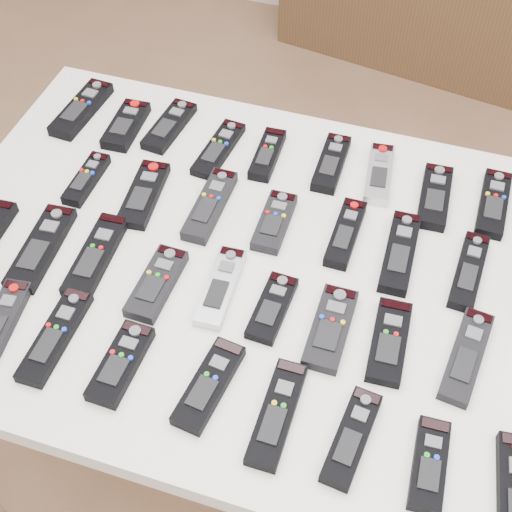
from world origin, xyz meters
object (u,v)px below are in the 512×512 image
(remote_12, at_px, (210,205))
(remote_35, at_px, (429,465))
(table, at_px, (256,282))
(remote_25, at_px, (389,341))
(remote_6, at_px, (379,174))
(remote_24, at_px, (330,328))
(remote_5, at_px, (331,163))
(remote_16, at_px, (469,271))
(remote_4, at_px, (267,155))
(remote_13, at_px, (274,222))
(remote_14, at_px, (345,233))
(remote_10, at_px, (87,179))
(remote_32, at_px, (209,385))
(remote_34, at_px, (352,438))
(remote_11, at_px, (144,194))
(remote_15, at_px, (400,253))
(remote_20, at_px, (96,255))
(remote_30, at_px, (55,336))
(remote_19, at_px, (41,248))
(remote_26, at_px, (466,356))
(remote_2, at_px, (169,126))
(remote_3, at_px, (219,149))
(remote_31, at_px, (121,363))
(remote_23, at_px, (272,308))
(remote_1, at_px, (126,125))
(remote_29, at_px, (1,322))
(remote_7, at_px, (435,197))
(remote_21, at_px, (157,283))
(remote_0, at_px, (82,109))
(remote_8, at_px, (493,203))
(remote_33, at_px, (277,414))
(remote_22, at_px, (221,287))

(remote_12, xyz_separation_m, remote_35, (0.49, -0.40, -0.00))
(table, distance_m, remote_25, 0.29)
(remote_6, height_order, remote_24, remote_6)
(remote_5, height_order, remote_16, remote_5)
(remote_4, height_order, remote_25, remote_4)
(remote_13, height_order, remote_14, remote_14)
(remote_10, height_order, remote_35, same)
(remote_25, relative_size, remote_32, 0.99)
(remote_34, bearing_deg, remote_11, 149.46)
(remote_34, bearing_deg, remote_6, 103.82)
(remote_15, bearing_deg, remote_4, 148.22)
(remote_20, height_order, remote_30, same)
(remote_5, relative_size, remote_19, 0.81)
(remote_4, height_order, remote_26, remote_4)
(remote_2, relative_size, remote_10, 1.15)
(remote_3, relative_size, remote_19, 0.87)
(remote_2, distance_m, remote_19, 0.41)
(remote_35, bearing_deg, remote_16, 86.16)
(remote_31, bearing_deg, table, 64.60)
(remote_6, relative_size, remote_25, 1.00)
(remote_15, xyz_separation_m, remote_19, (-0.64, -0.19, -0.00))
(remote_14, relative_size, remote_23, 1.16)
(remote_1, distance_m, remote_19, 0.37)
(remote_5, bearing_deg, remote_16, -34.06)
(remote_2, distance_m, remote_13, 0.36)
(remote_34, bearing_deg, remote_23, 139.89)
(remote_4, relative_size, remote_6, 0.91)
(remote_32, bearing_deg, remote_2, 125.12)
(table, height_order, remote_29, remote_29)
(remote_12, bearing_deg, remote_14, 2.46)
(remote_10, height_order, remote_30, remote_10)
(remote_7, xyz_separation_m, remote_29, (-0.66, -0.53, -0.00))
(remote_20, height_order, remote_23, same)
(remote_19, bearing_deg, remote_29, -88.43)
(remote_2, height_order, remote_34, remote_34)
(remote_15, bearing_deg, table, -160.54)
(remote_26, bearing_deg, remote_21, -171.01)
(remote_1, bearing_deg, remote_6, -0.71)
(remote_19, bearing_deg, remote_12, 32.91)
(remote_0, distance_m, remote_30, 0.60)
(remote_8, bearing_deg, remote_7, -169.74)
(remote_0, xyz_separation_m, remote_33, (0.63, -0.58, -0.00))
(remote_8, xyz_separation_m, remote_22, (-0.44, -0.36, 0.00))
(remote_5, xyz_separation_m, remote_26, (0.33, -0.38, -0.00))
(remote_8, bearing_deg, remote_29, -143.95)
(remote_5, relative_size, remote_34, 0.99)
(remote_15, bearing_deg, remote_25, -86.19)
(remote_4, bearing_deg, remote_8, -1.88)
(remote_24, relative_size, remote_32, 1.00)
(remote_29, xyz_separation_m, remote_30, (0.10, 0.00, -0.00))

